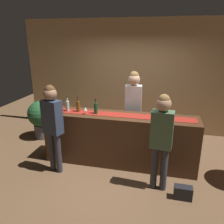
% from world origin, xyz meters
% --- Properties ---
extents(ground_plane, '(10.00, 10.00, 0.00)m').
position_xyz_m(ground_plane, '(0.00, 0.00, 0.00)').
color(ground_plane, brown).
extents(back_wall, '(6.00, 0.12, 2.90)m').
position_xyz_m(back_wall, '(0.00, 1.90, 1.45)').
color(back_wall, tan).
rests_on(back_wall, ground).
extents(bar_counter, '(2.96, 0.60, 1.02)m').
position_xyz_m(bar_counter, '(0.00, 0.00, 0.51)').
color(bar_counter, '#472B19').
rests_on(bar_counter, ground).
extents(counter_runner_cloth, '(2.81, 0.28, 0.01)m').
position_xyz_m(counter_runner_cloth, '(0.00, 0.00, 1.02)').
color(counter_runner_cloth, maroon).
rests_on(counter_runner_cloth, bar_counter).
extents(wine_bottle_green, '(0.07, 0.07, 0.30)m').
position_xyz_m(wine_bottle_green, '(-0.47, -0.03, 1.13)').
color(wine_bottle_green, '#194723').
rests_on(wine_bottle_green, bar_counter).
extents(wine_bottle_amber, '(0.07, 0.07, 0.30)m').
position_xyz_m(wine_bottle_amber, '(-0.85, 0.02, 1.13)').
color(wine_bottle_amber, brown).
rests_on(wine_bottle_amber, bar_counter).
extents(wine_bottle_clear, '(0.07, 0.07, 0.30)m').
position_xyz_m(wine_bottle_clear, '(-1.07, 0.00, 1.13)').
color(wine_bottle_clear, '#B2C6C1').
rests_on(wine_bottle_clear, bar_counter).
extents(wine_glass_near_customer, '(0.07, 0.07, 0.14)m').
position_xyz_m(wine_glass_near_customer, '(-1.32, -0.11, 1.13)').
color(wine_glass_near_customer, silver).
rests_on(wine_glass_near_customer, bar_counter).
extents(wine_glass_mid_counter, '(0.07, 0.07, 0.14)m').
position_xyz_m(wine_glass_mid_counter, '(-0.66, -0.10, 1.13)').
color(wine_glass_mid_counter, silver).
rests_on(wine_glass_mid_counter, bar_counter).
extents(bartender, '(0.35, 0.25, 1.78)m').
position_xyz_m(bartender, '(0.17, 0.58, 1.11)').
color(bartender, '#26262B').
rests_on(bartender, ground).
extents(customer_sipping, '(0.36, 0.23, 1.64)m').
position_xyz_m(customer_sipping, '(0.80, -0.67, 1.01)').
color(customer_sipping, '#33333D').
rests_on(customer_sipping, ground).
extents(customer_browsing, '(0.38, 0.29, 1.67)m').
position_xyz_m(customer_browsing, '(-1.12, -0.57, 1.03)').
color(customer_browsing, '#33333D').
rests_on(customer_browsing, ground).
extents(potted_plant_tall, '(0.66, 0.66, 0.96)m').
position_xyz_m(potted_plant_tall, '(-2.15, 0.76, 0.55)').
color(potted_plant_tall, '#4C4C51').
rests_on(potted_plant_tall, ground).
extents(handbag, '(0.28, 0.14, 0.22)m').
position_xyz_m(handbag, '(1.19, -0.85, 0.11)').
color(handbag, black).
rests_on(handbag, ground).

